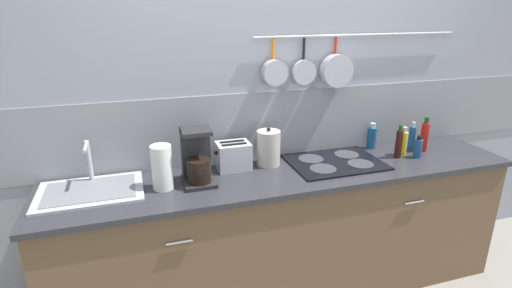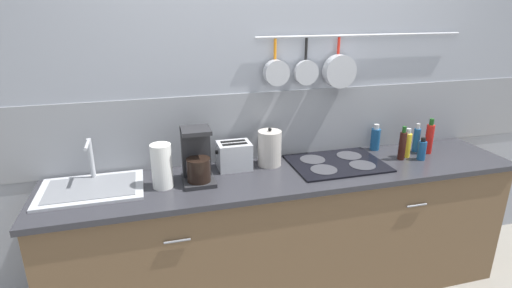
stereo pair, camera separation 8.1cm
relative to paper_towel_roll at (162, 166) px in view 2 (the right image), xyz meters
The scene contains 15 objects.
wall_back 0.87m from the paper_towel_roll, 22.45° to the left, with size 7.20×0.16×2.60m.
cabinet_base 0.98m from the paper_towel_roll, ahead, with size 2.94×0.55×0.86m.
countertop 0.79m from the paper_towel_roll, ahead, with size 2.98×0.58×0.03m.
sink_basin 0.41m from the paper_towel_roll, 169.60° to the left, with size 0.56×0.40×0.26m.
paper_towel_roll is the anchor object (origin of this frame).
coffee_maker 0.21m from the paper_towel_roll, ahead, with size 0.18×0.21×0.32m.
toaster 0.48m from the paper_towel_roll, 19.28° to the left, with size 0.22×0.16×0.18m.
kettle 0.70m from the paper_towel_roll, 12.72° to the left, with size 0.15×0.15×0.25m.
cooktop 1.12m from the paper_towel_roll, ahead, with size 0.60×0.45×0.01m.
bottle_vinegar 1.52m from the paper_towel_roll, ahead, with size 0.07×0.07×0.19m.
bottle_hot_sauce 1.57m from the paper_towel_roll, ahead, with size 0.05×0.05×0.23m.
bottle_dish_soap 1.63m from the paper_towel_roll, ahead, with size 0.05×0.05×0.20m.
bottle_olive_oil 1.70m from the paper_towel_roll, ahead, with size 0.05×0.05×0.16m.
bottle_cooking_wine 1.76m from the paper_towel_roll, ahead, with size 0.05×0.05×0.20m.
bottle_sesame_oil 1.82m from the paper_towel_roll, ahead, with size 0.05×0.05×0.25m.
Camera 2 is at (-0.82, -2.13, 1.89)m, focal length 28.00 mm.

